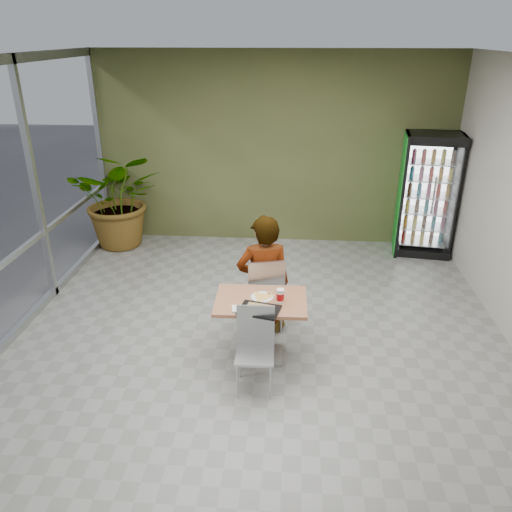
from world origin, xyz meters
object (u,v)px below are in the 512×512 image
object	(u,v)px
soda_cup	(280,296)
dining_table	(261,316)
cafeteria_tray	(259,310)
beverage_fridge	(427,195)
chair_near	(255,341)
seated_woman	(264,285)
chair_far	(265,289)
potted_plant	(120,199)

from	to	relation	value
soda_cup	dining_table	bearing A→B (deg)	170.33
soda_cup	cafeteria_tray	bearing A→B (deg)	-135.07
beverage_fridge	cafeteria_tray	bearing A→B (deg)	-117.93
cafeteria_tray	beverage_fridge	world-z (taller)	beverage_fridge
chair_near	seated_woman	bearing A→B (deg)	87.88
dining_table	chair_near	world-z (taller)	chair_near
chair_far	cafeteria_tray	world-z (taller)	chair_far
dining_table	cafeteria_tray	distance (m)	0.34
seated_woman	potted_plant	distance (m)	3.64
chair_near	beverage_fridge	distance (m)	4.52
seated_woman	soda_cup	xyz separation A→B (m)	(0.22, -0.65, 0.22)
cafeteria_tray	beverage_fridge	distance (m)	4.31
potted_plant	beverage_fridge	bearing A→B (deg)	1.11
chair_far	potted_plant	size ratio (longest dim) A/B	0.59
seated_woman	beverage_fridge	xyz separation A→B (m)	(2.51, 2.63, 0.39)
chair_far	beverage_fridge	world-z (taller)	beverage_fridge
chair_far	seated_woman	distance (m)	0.06
seated_woman	soda_cup	bearing A→B (deg)	95.77
dining_table	seated_woman	world-z (taller)	seated_woman
cafeteria_tray	potted_plant	xyz separation A→B (m)	(-2.61, 3.40, 0.08)
chair_near	cafeteria_tray	xyz separation A→B (m)	(0.02, 0.22, 0.24)
chair_far	chair_near	xyz separation A→B (m)	(-0.04, -1.03, -0.06)
dining_table	potted_plant	world-z (taller)	potted_plant
seated_woman	chair_far	bearing A→B (deg)	101.40
chair_near	potted_plant	distance (m)	4.46
chair_far	soda_cup	bearing A→B (deg)	95.27
chair_near	seated_woman	xyz separation A→B (m)	(0.02, 1.08, 0.08)
cafeteria_tray	dining_table	bearing A→B (deg)	89.81
soda_cup	cafeteria_tray	distance (m)	0.31
dining_table	seated_woman	bearing A→B (deg)	90.87
seated_woman	cafeteria_tray	size ratio (longest dim) A/B	4.33
chair_near	beverage_fridge	world-z (taller)	beverage_fridge
beverage_fridge	chair_near	bearing A→B (deg)	-116.56
beverage_fridge	soda_cup	bearing A→B (deg)	-117.22
dining_table	chair_far	distance (m)	0.57
chair_far	soda_cup	size ratio (longest dim) A/B	6.50
chair_far	seated_woman	size ratio (longest dim) A/B	0.55
dining_table	soda_cup	xyz separation A→B (m)	(0.21, -0.04, 0.29)
chair_near	cafeteria_tray	world-z (taller)	chair_near
cafeteria_tray	potted_plant	size ratio (longest dim) A/B	0.25
chair_far	cafeteria_tray	xyz separation A→B (m)	(-0.01, -0.81, 0.18)
cafeteria_tray	potted_plant	distance (m)	4.29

